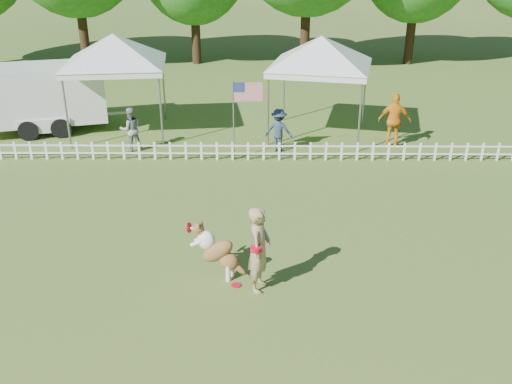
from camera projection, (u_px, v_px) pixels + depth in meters
ground at (229, 278)px, 11.99m from camera, size 120.00×120.00×0.00m
picket_fence at (240, 151)px, 18.26m from camera, size 22.00×0.08×0.60m
handler at (260, 249)px, 11.28m from camera, size 0.59×0.75×1.82m
dog at (219, 251)px, 11.83m from camera, size 1.22×0.73×1.19m
frisbee_on_turf at (236, 285)px, 11.73m from camera, size 0.23×0.23×0.02m
canopy_tent_left at (118, 86)px, 20.25m from camera, size 3.76×3.76×3.48m
canopy_tent_right at (319, 88)px, 20.07m from camera, size 3.95×3.95×3.44m
cargo_trailer at (43, 98)px, 20.81m from camera, size 5.96×3.86×2.42m
flag_pole at (234, 121)px, 17.95m from camera, size 0.98×0.20×2.55m
spectator_a at (131, 129)px, 18.92m from camera, size 0.88×0.80×1.48m
spectator_b at (279, 130)px, 18.88m from camera, size 1.05×0.77×1.45m
spectator_c at (394, 120)px, 19.22m from camera, size 1.14×0.60×1.84m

